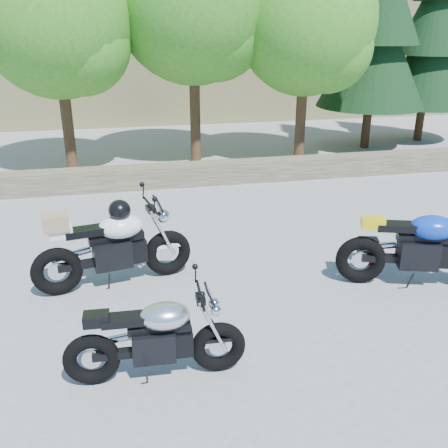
{
  "coord_description": "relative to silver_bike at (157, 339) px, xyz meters",
  "views": [
    {
      "loc": [
        -1.26,
        -5.88,
        3.58
      ],
      "look_at": [
        0.2,
        1.0,
        0.75
      ],
      "focal_mm": 40.0,
      "sensor_mm": 36.0,
      "label": 1
    }
  ],
  "objects": [
    {
      "name": "ground",
      "position": [
        1.04,
        1.39,
        -0.48
      ],
      "size": [
        90.0,
        90.0,
        0.0
      ],
      "primitive_type": "plane",
      "color": "gray",
      "rests_on": "ground"
    },
    {
      "name": "stone_wall",
      "position": [
        1.04,
        6.89,
        -0.23
      ],
      "size": [
        22.0,
        0.55,
        0.5
      ],
      "primitive_type": "cube",
      "color": "#4A4431",
      "rests_on": "ground"
    },
    {
      "name": "tree_decid_left",
      "position": [
        -1.36,
        8.52,
        3.16
      ],
      "size": [
        3.67,
        3.67,
        5.62
      ],
      "color": "#382314",
      "rests_on": "ground"
    },
    {
      "name": "tree_decid_mid",
      "position": [
        1.94,
        8.92,
        3.56
      ],
      "size": [
        4.08,
        4.08,
        6.24
      ],
      "color": "#382314",
      "rests_on": "ground"
    },
    {
      "name": "tree_decid_right",
      "position": [
        4.74,
        8.32,
        3.02
      ],
      "size": [
        3.54,
        3.54,
        5.41
      ],
      "color": "#382314",
      "rests_on": "ground"
    },
    {
      "name": "conifer_near",
      "position": [
        7.24,
        9.59,
        3.2
      ],
      "size": [
        3.17,
        3.17,
        7.06
      ],
      "color": "#382314",
      "rests_on": "ground"
    },
    {
      "name": "conifer_far",
      "position": [
        9.44,
        10.19,
        2.79
      ],
      "size": [
        2.82,
        2.82,
        6.27
      ],
      "color": "#382314",
      "rests_on": "ground"
    },
    {
      "name": "silver_bike",
      "position": [
        0.0,
        0.0,
        0.0
      ],
      "size": [
        1.96,
        0.62,
        0.98
      ],
      "rotation": [
        0.0,
        0.0,
        -0.04
      ],
      "color": "black",
      "rests_on": "ground"
    },
    {
      "name": "white_bike",
      "position": [
        -0.44,
        2.22,
        0.15
      ],
      "size": [
        2.32,
        0.78,
        1.29
      ],
      "rotation": [
        0.0,
        0.0,
        0.18
      ],
      "color": "black",
      "rests_on": "ground"
    },
    {
      "name": "blue_bike",
      "position": [
        3.9,
        1.29,
        0.1
      ],
      "size": [
        2.31,
        0.97,
        1.19
      ],
      "rotation": [
        0.0,
        0.0,
        -0.3
      ],
      "color": "black",
      "rests_on": "ground"
    },
    {
      "name": "backpack",
      "position": [
        3.54,
        2.13,
        -0.28
      ],
      "size": [
        0.35,
        0.32,
        0.4
      ],
      "rotation": [
        0.0,
        0.0,
        -0.29
      ],
      "color": "black",
      "rests_on": "ground"
    }
  ]
}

